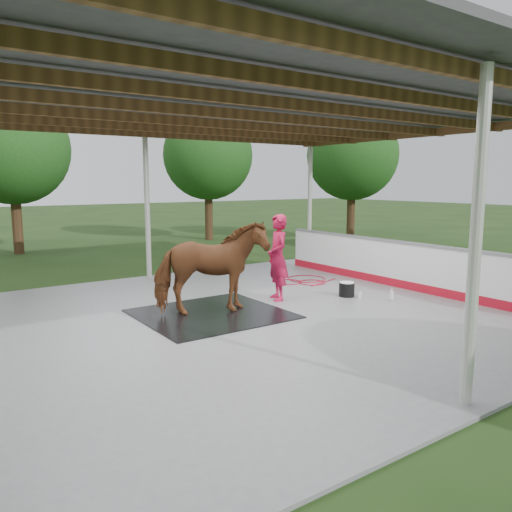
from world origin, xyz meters
TOP-DOWN VIEW (x-y plane):
  - ground at (0.00, 0.00)m, footprint 100.00×100.00m
  - concrete_slab at (0.00, 0.00)m, footprint 12.00×10.00m
  - pavilion_structure at (0.00, -0.00)m, footprint 12.60×10.60m
  - dasher_board at (4.60, 0.00)m, footprint 0.16×8.00m
  - tree_belt at (0.30, 0.90)m, footprint 28.00×28.00m
  - rubber_mat at (-0.49, 0.47)m, footprint 2.73×2.56m
  - horse at (-0.49, 0.47)m, footprint 2.34×1.56m
  - handler at (1.33, 0.71)m, footprint 0.65×0.80m
  - wash_bucket at (2.81, 0.06)m, footprint 0.35×0.35m
  - soap_bottle_a at (3.32, -0.80)m, footprint 0.11×0.12m
  - soap_bottle_b at (2.91, -0.25)m, footprint 0.12×0.12m
  - hose_coil at (3.17, 1.98)m, footprint 1.65×1.32m

SIDE VIEW (x-z plane):
  - ground at x=0.00m, z-range 0.00..0.00m
  - concrete_slab at x=0.00m, z-range 0.00..0.05m
  - rubber_mat at x=-0.49m, z-range 0.05..0.07m
  - hose_coil at x=3.17m, z-range 0.05..0.07m
  - soap_bottle_b at x=2.91m, z-range 0.05..0.24m
  - soap_bottle_a at x=3.32m, z-range 0.05..0.33m
  - wash_bucket at x=2.81m, z-range 0.05..0.38m
  - dasher_board at x=4.60m, z-range 0.02..1.17m
  - horse at x=-0.49m, z-range 0.07..1.89m
  - handler at x=1.33m, z-range 0.05..1.94m
  - tree_belt at x=0.30m, z-range 0.89..6.69m
  - pavilion_structure at x=0.00m, z-range 1.94..5.99m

